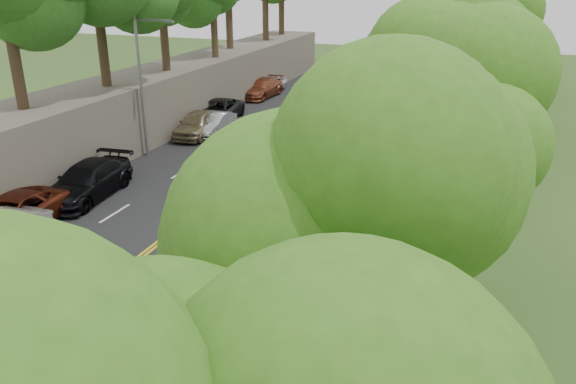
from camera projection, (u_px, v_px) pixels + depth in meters
ground at (188, 316)px, 18.07m from camera, size 140.00×140.00×0.00m
road at (235, 160)px, 32.88m from camera, size 11.20×66.00×0.04m
sidewalk at (368, 176)px, 30.33m from camera, size 4.20×66.00×0.05m
jersey_barrier at (327, 166)px, 30.97m from camera, size 0.42×66.00×0.60m
rock_embankment at (115, 115)px, 34.75m from camera, size 5.00×66.00×4.00m
chainlink_fence at (409, 163)px, 29.30m from camera, size 0.04×66.00×2.00m
trees_fenceside at (469, 47)px, 26.33m from camera, size 7.00×66.00×14.00m
streetlight at (144, 78)px, 31.93m from camera, size 2.52×0.22×8.00m
signpost at (160, 323)px, 14.38m from camera, size 0.62×0.09×3.10m
construction_barrel at (412, 124)px, 38.57m from camera, size 0.54×0.54×0.88m
concrete_block at (319, 324)px, 16.86m from camera, size 1.50×1.26×0.87m
car_2 at (11, 215)px, 23.56m from camera, size 2.94×5.71×1.54m
car_3 at (87, 181)px, 27.14m from camera, size 2.87×5.93×1.67m
car_4 at (197, 124)px, 37.24m from camera, size 2.47×5.10×1.68m
car_5 at (215, 124)px, 37.72m from camera, size 1.62×4.33×1.41m
car_6 at (218, 111)px, 40.97m from camera, size 3.09×5.77×1.54m
car_7 at (262, 88)px, 48.70m from camera, size 2.54×5.59×1.59m
car_8 at (273, 84)px, 50.99m from camera, size 1.76×4.19×1.42m
painter_0 at (296, 200)px, 24.80m from camera, size 0.79×0.98×1.74m
painter_1 at (294, 224)px, 22.63m from camera, size 0.43×0.62×1.62m
painter_2 at (263, 233)px, 21.46m from camera, size 1.05×1.15×1.92m
painter_3 at (312, 202)px, 24.67m from camera, size 0.80×1.19×1.70m
person_far at (404, 118)px, 38.37m from camera, size 1.16×0.70×1.85m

